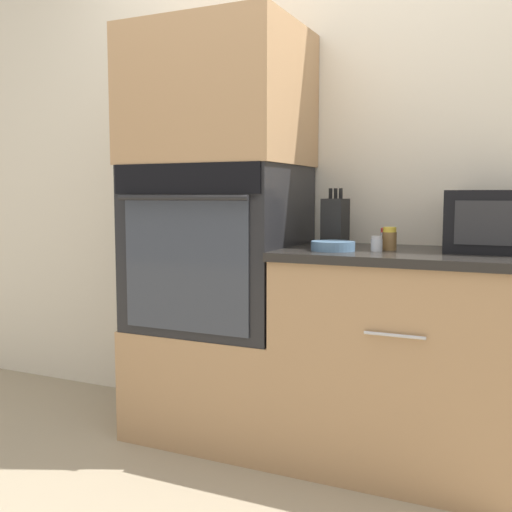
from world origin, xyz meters
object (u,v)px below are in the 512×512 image
at_px(wall_oven, 219,247).
at_px(bowl, 333,246).
at_px(condiment_jar_near, 377,244).
at_px(condiment_jar_far, 386,238).
at_px(microwave, 492,221).
at_px(knife_block, 335,222).
at_px(condiment_jar_mid, 389,239).

bearing_deg(wall_oven, bowl, -10.98).
distance_m(condiment_jar_near, condiment_jar_far, 0.17).
xyz_separation_m(microwave, condiment_jar_near, (-0.41, -0.17, -0.09)).
xyz_separation_m(wall_oven, condiment_jar_far, (0.75, 0.11, 0.06)).
relative_size(knife_block, condiment_jar_near, 4.16).
bearing_deg(knife_block, condiment_jar_far, 1.63).
bearing_deg(knife_block, bowl, -74.64).
height_order(microwave, bowl, microwave).
relative_size(condiment_jar_mid, condiment_jar_far, 1.11).
relative_size(bowl, condiment_jar_near, 2.91).
relative_size(knife_block, condiment_jar_mid, 2.69).
relative_size(wall_oven, condiment_jar_near, 12.23).
bearing_deg(condiment_jar_far, bowl, -126.36).
distance_m(condiment_jar_near, condiment_jar_mid, 0.08).
distance_m(wall_oven, condiment_jar_mid, 0.78).
bearing_deg(condiment_jar_near, condiment_jar_mid, 64.51).
height_order(knife_block, condiment_jar_far, knife_block).
height_order(wall_oven, condiment_jar_mid, wall_oven).
bearing_deg(wall_oven, condiment_jar_far, 8.35).
relative_size(wall_oven, knife_block, 2.94).
bearing_deg(condiment_jar_mid, bowl, -148.03).
bearing_deg(microwave, bowl, -159.40).
xyz_separation_m(wall_oven, knife_block, (0.52, 0.10, 0.12)).
relative_size(wall_oven, bowl, 4.20).
bearing_deg(bowl, condiment_jar_near, 17.32).
height_order(knife_block, condiment_jar_near, knife_block).
height_order(wall_oven, knife_block, wall_oven).
xyz_separation_m(knife_block, condiment_jar_far, (0.22, 0.01, -0.06)).
height_order(microwave, condiment_jar_near, microwave).
xyz_separation_m(knife_block, bowl, (0.06, -0.22, -0.09)).
xyz_separation_m(wall_oven, condiment_jar_near, (0.75, -0.06, 0.05)).
bearing_deg(wall_oven, knife_block, 11.16).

